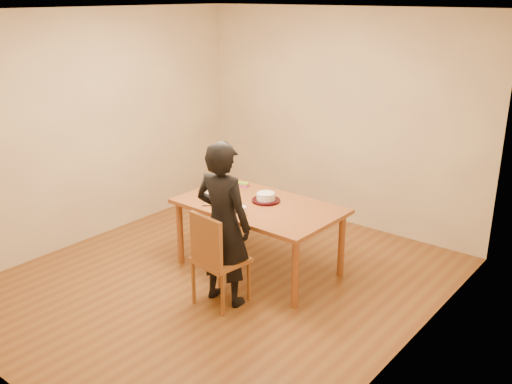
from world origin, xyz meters
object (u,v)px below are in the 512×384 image
Objects in this scene: dining_table at (259,206)px; person at (223,224)px; dining_chair at (221,260)px; cake_plate at (266,200)px; cake at (266,197)px.

person is (0.15, -0.73, 0.07)m from dining_table.
dining_table is 0.84m from dining_chair.
cake is at bearing 0.00° from cake_plate.
cake is 0.12× the size of person.
dining_chair is (0.15, -0.78, -0.28)m from dining_table.
dining_chair is 0.35m from person.
dining_chair is 2.24× the size of cake.
cake is at bearing 86.77° from dining_table.
cake_plate is at bearing 0.00° from cake.
cake is at bearing -85.95° from person.
cake_plate is at bearing -85.95° from person.
dining_table is at bearing 108.45° from dining_chair.
dining_table is 8.68× the size of cake.
dining_table is 0.11m from cake_plate.
cake is at bearing 106.62° from dining_chair.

